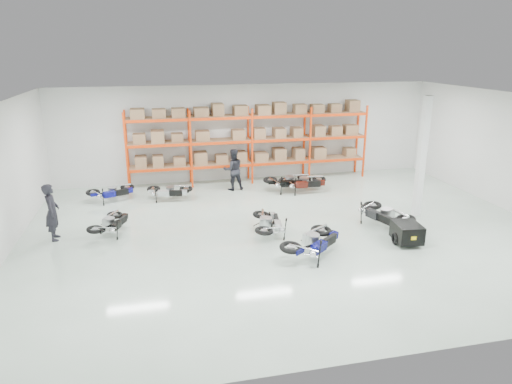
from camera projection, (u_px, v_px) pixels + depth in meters
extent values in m
plane|color=silver|center=(289.00, 231.00, 15.90)|extent=(18.00, 18.00, 0.00)
plane|color=white|center=(292.00, 101.00, 14.54)|extent=(18.00, 18.00, 0.00)
plane|color=silver|center=(248.00, 133.00, 21.73)|extent=(18.00, 0.00, 18.00)
plane|color=silver|center=(396.00, 259.00, 8.70)|extent=(18.00, 0.00, 18.00)
cube|color=#ED3C0C|center=(126.00, 153.00, 19.78)|extent=(0.08, 0.08, 3.50)
cube|color=#ED3C0C|center=(127.00, 149.00, 20.62)|extent=(0.08, 0.08, 3.50)
cube|color=#ED3C0C|center=(191.00, 150.00, 20.36)|extent=(0.08, 0.08, 3.50)
cube|color=#ED3C0C|center=(189.00, 146.00, 21.20)|extent=(0.08, 0.08, 3.50)
cube|color=#ED3C0C|center=(252.00, 147.00, 20.95)|extent=(0.08, 0.08, 3.50)
cube|color=#ED3C0C|center=(248.00, 143.00, 21.78)|extent=(0.08, 0.08, 3.50)
cube|color=#ED3C0C|center=(310.00, 144.00, 21.53)|extent=(0.08, 0.08, 3.50)
cube|color=#ED3C0C|center=(304.00, 141.00, 22.37)|extent=(0.08, 0.08, 3.50)
cube|color=#ED3C0C|center=(365.00, 142.00, 22.12)|extent=(0.08, 0.08, 3.50)
cube|color=#ED3C0C|center=(357.00, 138.00, 22.95)|extent=(0.08, 0.08, 3.50)
cube|color=#ED3C0C|center=(160.00, 170.00, 20.33)|extent=(2.70, 0.08, 0.12)
cube|color=#ED3C0C|center=(160.00, 165.00, 21.16)|extent=(2.70, 0.08, 0.12)
cube|color=#906E4A|center=(160.00, 166.00, 20.72)|extent=(2.68, 0.88, 0.02)
cube|color=#906E4A|center=(160.00, 161.00, 20.66)|extent=(2.40, 0.70, 0.44)
cube|color=#ED3C0C|center=(222.00, 167.00, 20.91)|extent=(2.70, 0.08, 0.12)
cube|color=#ED3C0C|center=(220.00, 162.00, 21.75)|extent=(2.70, 0.08, 0.12)
cube|color=#906E4A|center=(221.00, 163.00, 21.31)|extent=(2.68, 0.88, 0.02)
cube|color=#906E4A|center=(221.00, 158.00, 21.24)|extent=(2.40, 0.70, 0.44)
cube|color=#ED3C0C|center=(281.00, 163.00, 21.50)|extent=(2.70, 0.08, 0.12)
cube|color=#ED3C0C|center=(276.00, 159.00, 22.33)|extent=(2.70, 0.08, 0.12)
cube|color=#906E4A|center=(279.00, 160.00, 21.89)|extent=(2.68, 0.88, 0.02)
cube|color=#906E4A|center=(279.00, 155.00, 21.82)|extent=(2.40, 0.70, 0.44)
cube|color=#ED3C0C|center=(337.00, 160.00, 22.08)|extent=(2.70, 0.08, 0.12)
cube|color=#ED3C0C|center=(330.00, 156.00, 22.92)|extent=(2.70, 0.08, 0.12)
cube|color=#906E4A|center=(333.00, 157.00, 22.48)|extent=(2.68, 0.88, 0.02)
cube|color=#906E4A|center=(334.00, 152.00, 22.41)|extent=(2.40, 0.70, 0.44)
cube|color=#ED3C0C|center=(159.00, 146.00, 20.00)|extent=(2.70, 0.08, 0.12)
cube|color=#ED3C0C|center=(158.00, 142.00, 20.83)|extent=(2.70, 0.08, 0.12)
cube|color=#906E4A|center=(158.00, 142.00, 20.39)|extent=(2.68, 0.88, 0.02)
cube|color=#906E4A|center=(158.00, 137.00, 20.32)|extent=(2.40, 0.70, 0.44)
cube|color=#ED3C0C|center=(222.00, 143.00, 20.58)|extent=(2.70, 0.08, 0.12)
cube|color=#ED3C0C|center=(219.00, 139.00, 21.42)|extent=(2.70, 0.08, 0.12)
cube|color=#906E4A|center=(220.00, 140.00, 20.98)|extent=(2.68, 0.88, 0.02)
cube|color=#906E4A|center=(220.00, 135.00, 20.91)|extent=(2.40, 0.70, 0.44)
cube|color=#ED3C0C|center=(282.00, 140.00, 21.16)|extent=(2.70, 0.08, 0.12)
cube|color=#ED3C0C|center=(277.00, 137.00, 22.00)|extent=(2.70, 0.08, 0.12)
cube|color=#906E4A|center=(279.00, 137.00, 21.56)|extent=(2.68, 0.88, 0.02)
cube|color=#906E4A|center=(279.00, 132.00, 21.49)|extent=(2.40, 0.70, 0.44)
cube|color=#ED3C0C|center=(338.00, 138.00, 21.75)|extent=(2.70, 0.08, 0.12)
cube|color=#ED3C0C|center=(331.00, 135.00, 22.59)|extent=(2.70, 0.08, 0.12)
cube|color=#906E4A|center=(335.00, 135.00, 22.15)|extent=(2.68, 0.88, 0.02)
cube|color=#906E4A|center=(335.00, 130.00, 22.08)|extent=(2.40, 0.70, 0.44)
cube|color=#ED3C0C|center=(157.00, 121.00, 19.66)|extent=(2.70, 0.08, 0.12)
cube|color=#ED3C0C|center=(157.00, 118.00, 20.50)|extent=(2.70, 0.08, 0.12)
cube|color=#906E4A|center=(157.00, 118.00, 20.06)|extent=(2.68, 0.88, 0.02)
cube|color=#906E4A|center=(157.00, 112.00, 19.99)|extent=(2.40, 0.70, 0.44)
cube|color=#ED3C0C|center=(221.00, 119.00, 20.25)|extent=(2.70, 0.08, 0.12)
cube|color=#ED3C0C|center=(219.00, 116.00, 21.08)|extent=(2.70, 0.08, 0.12)
cube|color=#906E4A|center=(220.00, 116.00, 20.64)|extent=(2.68, 0.88, 0.02)
cube|color=#906E4A|center=(220.00, 111.00, 20.58)|extent=(2.40, 0.70, 0.44)
cube|color=#ED3C0C|center=(282.00, 117.00, 20.83)|extent=(2.70, 0.08, 0.12)
cube|color=#ED3C0C|center=(277.00, 114.00, 21.67)|extent=(2.70, 0.08, 0.12)
cube|color=#906E4A|center=(279.00, 114.00, 21.23)|extent=(2.68, 0.88, 0.02)
cube|color=#906E4A|center=(280.00, 109.00, 21.16)|extent=(2.40, 0.70, 0.44)
cube|color=#ED3C0C|center=(339.00, 115.00, 21.42)|extent=(2.70, 0.08, 0.12)
cube|color=#ED3C0C|center=(332.00, 112.00, 22.25)|extent=(2.70, 0.08, 0.12)
cube|color=#906E4A|center=(336.00, 112.00, 21.81)|extent=(2.68, 0.88, 0.02)
cube|color=#906E4A|center=(336.00, 107.00, 21.74)|extent=(2.40, 0.70, 0.44)
cube|color=white|center=(422.00, 158.00, 16.77)|extent=(0.25, 0.25, 4.50)
cube|color=black|center=(407.00, 232.00, 14.73)|extent=(0.89, 1.08, 0.58)
cube|color=yellow|center=(415.00, 238.00, 14.26)|extent=(0.17, 0.04, 0.12)
torus|color=black|center=(395.00, 239.00, 14.71)|extent=(0.08, 0.40, 0.40)
torus|color=black|center=(417.00, 237.00, 14.88)|extent=(0.08, 0.40, 0.40)
cylinder|color=black|center=(396.00, 223.00, 15.35)|extent=(0.15, 0.94, 0.04)
imported|color=black|center=(52.00, 212.00, 14.95)|extent=(0.52, 0.74, 1.92)
imported|color=black|center=(233.00, 170.00, 20.28)|extent=(0.95, 0.77, 1.86)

